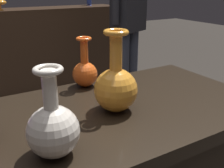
% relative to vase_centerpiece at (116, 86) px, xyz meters
% --- Properties ---
extents(back_display_shelf, '(2.60, 0.40, 0.99)m').
position_rel_vase_centerpiece_xyz_m(back_display_shelf, '(-0.02, 2.22, -0.40)').
color(back_display_shelf, '#382619').
rests_on(back_display_shelf, ground_plane).
extents(vase_centerpiece, '(0.16, 0.16, 0.29)m').
position_rel_vase_centerpiece_xyz_m(vase_centerpiece, '(0.00, 0.00, 0.00)').
color(vase_centerpiece, orange).
rests_on(vase_centerpiece, display_plinth).
extents(vase_tall_behind, '(0.11, 0.11, 0.22)m').
position_rel_vase_centerpiece_xyz_m(vase_tall_behind, '(0.01, 0.28, -0.02)').
color(vase_tall_behind, '#E55B1E').
rests_on(vase_tall_behind, display_plinth).
extents(vase_right_accent, '(0.14, 0.14, 0.25)m').
position_rel_vase_centerpiece_xyz_m(vase_right_accent, '(-0.28, -0.15, -0.01)').
color(vase_right_accent, silver).
rests_on(vase_right_accent, display_plinth).
extents(shelf_vase_center, '(0.13, 0.13, 0.10)m').
position_rel_vase_centerpiece_xyz_m(shelf_vase_center, '(-0.02, 2.15, 0.17)').
color(shelf_vase_center, orange).
rests_on(shelf_vase_center, back_display_shelf).
extents(visitor_near_right, '(0.44, 0.29, 1.69)m').
position_rel_vase_centerpiece_xyz_m(visitor_near_right, '(0.90, 1.26, 0.11)').
color(visitor_near_right, '#333847').
rests_on(visitor_near_right, ground_plane).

